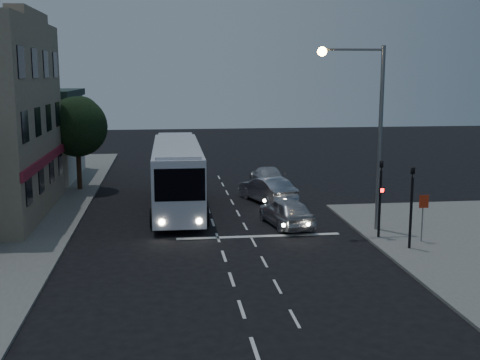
{
  "coord_description": "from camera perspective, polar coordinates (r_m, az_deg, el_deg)",
  "views": [
    {
      "loc": [
        -2.44,
        -25.93,
        7.8
      ],
      "look_at": [
        1.51,
        5.37,
        2.2
      ],
      "focal_mm": 45.0,
      "sensor_mm": 36.0,
      "label": 1
    }
  ],
  "objects": [
    {
      "name": "traffic_signal_side",
      "position": [
        27.49,
        15.97,
        -1.61
      ],
      "size": [
        0.18,
        0.15,
        4.1
      ],
      "color": "black",
      "rests_on": "sidewalk_near"
    },
    {
      "name": "ground",
      "position": [
        27.19,
        -1.75,
        -6.61
      ],
      "size": [
        120.0,
        120.0,
        0.0
      ],
      "primitive_type": "plane",
      "color": "black"
    },
    {
      "name": "street_tree",
      "position": [
        41.49,
        -15.21,
        5.15
      ],
      "size": [
        4.0,
        4.0,
        6.2
      ],
      "color": "black",
      "rests_on": "sidewalk_far"
    },
    {
      "name": "car_sedan_a",
      "position": [
        36.86,
        2.6,
        -0.91
      ],
      "size": [
        3.14,
        5.08,
        1.58
      ],
      "primitive_type": "imported",
      "rotation": [
        0.0,
        0.0,
        3.47
      ],
      "color": "#A5A6B1",
      "rests_on": "ground"
    },
    {
      "name": "traffic_signal_main",
      "position": [
        29.04,
        13.18,
        -0.88
      ],
      "size": [
        0.25,
        0.35,
        4.1
      ],
      "color": "black",
      "rests_on": "sidewalk_near"
    },
    {
      "name": "streetlight",
      "position": [
        29.86,
        12.03,
        5.88
      ],
      "size": [
        3.32,
        0.44,
        9.0
      ],
      "color": "slate",
      "rests_on": "sidewalk_near"
    },
    {
      "name": "car_sedan_b",
      "position": [
        42.26,
        2.6,
        0.36
      ],
      "size": [
        1.94,
        4.74,
        1.37
      ],
      "primitive_type": "imported",
      "rotation": [
        0.0,
        0.0,
        3.15
      ],
      "color": "#B6B9BE",
      "rests_on": "ground"
    },
    {
      "name": "tour_bus",
      "position": [
        35.0,
        -5.99,
        0.63
      ],
      "size": [
        3.01,
        12.68,
        3.88
      ],
      "rotation": [
        0.0,
        0.0,
        -0.01
      ],
      "color": "silver",
      "rests_on": "ground"
    },
    {
      "name": "road_markings",
      "position": [
        30.49,
        0.08,
        -4.75
      ],
      "size": [
        8.0,
        30.55,
        0.01
      ],
      "color": "silver",
      "rests_on": "ground"
    },
    {
      "name": "low_building_north",
      "position": [
        47.45,
        -20.68,
        4.09
      ],
      "size": [
        9.4,
        9.4,
        6.5
      ],
      "color": "beige",
      "rests_on": "sidewalk_far"
    },
    {
      "name": "car_suv",
      "position": [
        31.17,
        4.41,
        -3.03
      ],
      "size": [
        2.54,
        4.67,
        1.51
      ],
      "primitive_type": "imported",
      "rotation": [
        0.0,
        0.0,
        3.32
      ],
      "color": "#BABAC0",
      "rests_on": "ground"
    },
    {
      "name": "regulatory_sign",
      "position": [
        28.92,
        16.98,
        -2.77
      ],
      "size": [
        0.45,
        0.12,
        2.2
      ],
      "color": "slate",
      "rests_on": "sidewalk_near"
    }
  ]
}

